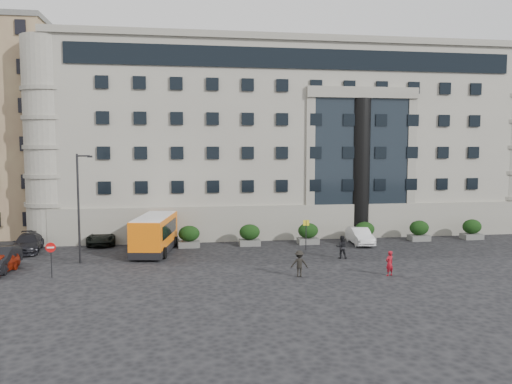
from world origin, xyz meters
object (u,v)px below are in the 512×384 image
(street_lamp, at_px, (79,204))
(bus_stop_sign, at_px, (306,230))
(hedge_f, at_px, (472,229))
(hedge_e, at_px, (419,230))
(pedestrian_c, at_px, (299,264))
(pedestrian_b, at_px, (342,247))
(hedge_c, at_px, (308,233))
(parked_car_c, at_px, (28,243))
(minibus, at_px, (155,232))
(hedge_d, at_px, (365,232))
(no_entry_sign, at_px, (51,253))
(white_taxi, at_px, (360,236))
(hedge_b, at_px, (250,235))
(parked_car_b, at_px, (0,259))
(parked_car_d, at_px, (103,236))
(red_truck, at_px, (55,218))
(hedge_a, at_px, (189,236))
(pedestrian_a, at_px, (389,263))

(street_lamp, xyz_separation_m, bus_stop_sign, (17.44, 2.00, -2.64))
(hedge_f, distance_m, street_lamp, 34.45)
(hedge_e, relative_size, pedestrian_c, 1.06)
(pedestrian_b, relative_size, pedestrian_c, 1.01)
(hedge_c, xyz_separation_m, bus_stop_sign, (-0.90, -2.80, 0.80))
(hedge_c, xyz_separation_m, parked_car_c, (-23.40, 0.03, -0.21))
(street_lamp, height_order, minibus, street_lamp)
(hedge_f, xyz_separation_m, parked_car_c, (-39.00, 0.03, -0.21))
(bus_stop_sign, bearing_deg, hedge_d, 24.66)
(no_entry_sign, bearing_deg, white_taxi, 18.61)
(hedge_b, distance_m, parked_car_c, 18.20)
(hedge_b, xyz_separation_m, parked_car_b, (-18.20, -6.36, -0.14))
(hedge_b, height_order, street_lamp, street_lamp)
(parked_car_d, bearing_deg, bus_stop_sign, -19.74)
(hedge_f, distance_m, parked_car_c, 39.00)
(hedge_d, xyz_separation_m, parked_car_d, (-23.10, 2.67, -0.22))
(parked_car_b, bearing_deg, parked_car_c, 89.29)
(hedge_b, distance_m, red_truck, 21.39)
(parked_car_c, bearing_deg, parked_car_b, -96.85)
(pedestrian_b, distance_m, pedestrian_c, 6.60)
(hedge_f, height_order, street_lamp, street_lamp)
(hedge_a, bearing_deg, red_truck, 141.83)
(hedge_c, relative_size, white_taxi, 0.42)
(hedge_b, distance_m, bus_stop_sign, 5.19)
(parked_car_b, relative_size, white_taxi, 1.10)
(hedge_a, bearing_deg, no_entry_sign, -135.52)
(hedge_d, relative_size, white_taxi, 0.42)
(hedge_f, bearing_deg, hedge_c, 180.00)
(parked_car_b, height_order, parked_car_c, parked_car_b)
(hedge_e, bearing_deg, hedge_f, 0.00)
(minibus, bearing_deg, no_entry_sign, -122.00)
(no_entry_sign, height_order, parked_car_b, no_entry_sign)
(no_entry_sign, xyz_separation_m, parked_car_d, (1.50, 11.51, -0.94))
(hedge_d, height_order, hedge_e, same)
(hedge_d, distance_m, no_entry_sign, 26.15)
(hedge_f, bearing_deg, parked_car_b, -170.73)
(hedge_b, relative_size, pedestrian_c, 1.06)
(hedge_e, bearing_deg, hedge_c, 180.00)
(hedge_c, xyz_separation_m, red_truck, (-23.81, 10.54, 0.37))
(no_entry_sign, relative_size, minibus, 0.31)
(minibus, bearing_deg, street_lamp, -140.43)
(bus_stop_sign, xyz_separation_m, pedestrian_a, (3.44, -8.79, -0.90))
(street_lamp, bearing_deg, bus_stop_sign, 6.54)
(red_truck, xyz_separation_m, parked_car_c, (0.41, -10.51, -0.58))
(minibus, bearing_deg, hedge_e, 13.97)
(parked_car_d, relative_size, white_taxi, 1.18)
(no_entry_sign, xyz_separation_m, minibus, (6.22, 7.02, -0.01))
(hedge_f, xyz_separation_m, pedestrian_a, (-13.06, -11.59, -0.10))
(hedge_c, xyz_separation_m, parked_car_d, (-17.90, 2.67, -0.22))
(hedge_b, distance_m, pedestrian_a, 13.94)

